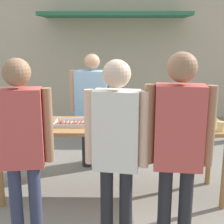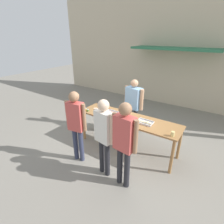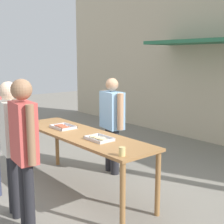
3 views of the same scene
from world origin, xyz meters
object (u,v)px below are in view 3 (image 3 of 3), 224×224
at_px(condiment_jar_ketchup, 32,122).
at_px(person_customer_with_cup, 24,142).
at_px(condiment_jar_mustard, 30,121).
at_px(beer_cup, 122,151).
at_px(person_server_behind_table, 112,118).
at_px(food_tray_sausages, 63,127).
at_px(food_tray_buns, 99,139).
at_px(person_customer_waiting_in_line, 11,136).

bearing_deg(condiment_jar_ketchup, person_customer_with_cup, -28.04).
xyz_separation_m(condiment_jar_mustard, beer_cup, (2.43, 0.01, 0.02)).
bearing_deg(person_server_behind_table, beer_cup, -25.42).
bearing_deg(person_customer_with_cup, person_server_behind_table, -61.06).
bearing_deg(food_tray_sausages, condiment_jar_ketchup, -159.05).
bearing_deg(beer_cup, food_tray_buns, 162.88).
bearing_deg(person_server_behind_table, food_tray_sausages, -90.97).
distance_m(person_customer_with_cup, person_customer_waiting_in_line, 0.51).
height_order(food_tray_buns, condiment_jar_mustard, condiment_jar_mustard).
relative_size(condiment_jar_mustard, person_customer_with_cup, 0.03).
distance_m(beer_cup, person_customer_with_cup, 1.13).
bearing_deg(beer_cup, person_server_behind_table, 143.60).
xyz_separation_m(condiment_jar_ketchup, beer_cup, (2.34, 0.02, 0.02)).
relative_size(food_tray_buns, person_customer_waiting_in_line, 0.22).
relative_size(food_tray_sausages, beer_cup, 3.64).
bearing_deg(food_tray_buns, beer_cup, -17.12).
xyz_separation_m(beer_cup, person_server_behind_table, (-1.51, 1.11, 0.03)).
distance_m(food_tray_sausages, condiment_jar_mustard, 0.77).
bearing_deg(food_tray_buns, person_customer_waiting_in_line, -110.73).
xyz_separation_m(food_tray_buns, beer_cup, (0.74, -0.23, 0.03)).
bearing_deg(food_tray_buns, person_customer_with_cup, -85.46).
relative_size(person_customer_with_cup, person_customer_waiting_in_line, 1.04).
bearing_deg(condiment_jar_ketchup, person_server_behind_table, 53.76).
bearing_deg(food_tray_sausages, condiment_jar_mustard, -162.11).
height_order(beer_cup, person_customer_waiting_in_line, person_customer_waiting_in_line).
relative_size(beer_cup, person_customer_with_cup, 0.06).
xyz_separation_m(food_tray_sausages, person_customer_with_cup, (1.05, -1.15, 0.18)).
bearing_deg(person_customer_with_cup, condiment_jar_ketchup, -22.13).
bearing_deg(condiment_jar_ketchup, person_customer_waiting_in_line, -35.66).
relative_size(food_tray_sausages, condiment_jar_ketchup, 6.12).
bearing_deg(food_tray_sausages, person_customer_waiting_in_line, -63.58).
xyz_separation_m(food_tray_sausages, condiment_jar_mustard, (-0.73, -0.24, 0.02)).
xyz_separation_m(beer_cup, person_customer_waiting_in_line, (-1.15, -0.87, 0.10)).
bearing_deg(person_customer_waiting_in_line, condiment_jar_ketchup, -26.38).
relative_size(food_tray_sausages, person_customer_with_cup, 0.21).
xyz_separation_m(food_tray_buns, person_customer_with_cup, (0.09, -1.15, 0.17)).
height_order(condiment_jar_mustard, person_customer_with_cup, person_customer_with_cup).
bearing_deg(person_server_behind_table, condiment_jar_ketchup, -115.27).
height_order(condiment_jar_ketchup, beer_cup, beer_cup).
bearing_deg(person_customer_with_cup, food_tray_buns, -79.55).
bearing_deg(person_customer_waiting_in_line, condiment_jar_mustard, -24.70).
height_order(food_tray_buns, person_customer_waiting_in_line, person_customer_waiting_in_line).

